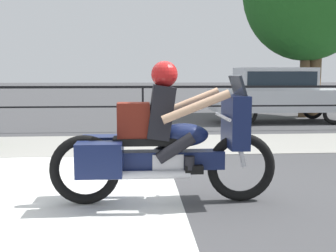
% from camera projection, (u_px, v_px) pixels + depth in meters
% --- Properties ---
extents(ground_plane, '(120.00, 120.00, 0.00)m').
position_uv_depth(ground_plane, '(149.00, 190.00, 5.22)').
color(ground_plane, '#424244').
extents(sidewalk_band, '(44.00, 2.40, 0.01)m').
position_uv_depth(sidewalk_band, '(144.00, 144.00, 8.58)').
color(sidewalk_band, '#99968E').
rests_on(sidewalk_band, ground).
extents(crosswalk_band, '(3.46, 6.00, 0.01)m').
position_uv_depth(crosswalk_band, '(32.00, 197.00, 4.92)').
color(crosswalk_band, silver).
rests_on(crosswalk_band, ground).
extents(fence_railing, '(36.00, 0.05, 1.14)m').
position_uv_depth(fence_railing, '(143.00, 96.00, 10.36)').
color(fence_railing, black).
rests_on(fence_railing, ground).
extents(motorcycle, '(2.53, 0.76, 1.58)m').
position_uv_depth(motorcycle, '(163.00, 142.00, 4.65)').
color(motorcycle, black).
rests_on(motorcycle, ground).
extents(parked_car, '(4.13, 1.60, 1.60)m').
position_uv_depth(parked_car, '(279.00, 91.00, 12.38)').
color(parked_car, '#B7BCC4').
rests_on(parked_car, ground).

